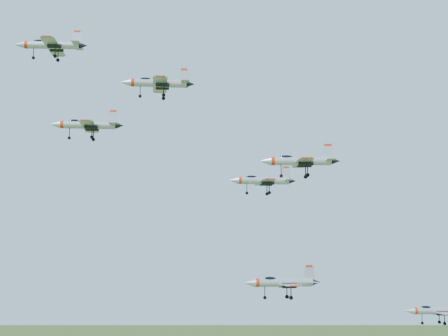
{
  "coord_description": "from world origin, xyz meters",
  "views": [
    {
      "loc": [
        15.64,
        -103.71,
        117.67
      ],
      "look_at": [
        11.14,
        -1.42,
        131.36
      ],
      "focal_mm": 50.0,
      "sensor_mm": 36.0,
      "label": 1
    }
  ],
  "objects": [
    {
      "name": "jet_lead",
      "position": [
        -22.34,
        8.54,
        156.44
      ],
      "size": [
        13.89,
        11.53,
        3.71
      ],
      "rotation": [
        0.0,
        0.0,
        0.1
      ],
      "color": "#B4B8C2"
    },
    {
      "name": "jet_left_high",
      "position": [
        -0.27,
        -1.75,
        145.92
      ],
      "size": [
        12.7,
        10.62,
        3.4
      ],
      "rotation": [
        0.0,
        0.0,
        0.15
      ],
      "color": "#B4B8C2"
    },
    {
      "name": "jet_right_high",
      "position": [
        -8.61,
        -14.81,
        136.11
      ],
      "size": [
        10.83,
        9.04,
        2.9
      ],
      "rotation": [
        0.0,
        0.0,
        0.14
      ],
      "color": "#B4B8C2"
    },
    {
      "name": "jet_left_low",
      "position": [
        17.47,
        6.15,
        130.11
      ],
      "size": [
        12.24,
        10.25,
        3.28
      ],
      "rotation": [
        0.0,
        0.0,
        0.16
      ],
      "color": "#B4B8C2"
    },
    {
      "name": "jet_right_low",
      "position": [
        22.54,
        -13.73,
        130.7
      ],
      "size": [
        11.87,
        9.79,
        3.18
      ],
      "rotation": [
        0.0,
        0.0,
        0.05
      ],
      "color": "#B4B8C2"
    },
    {
      "name": "jet_trail",
      "position": [
        20.58,
        1.92,
        112.54
      ],
      "size": [
        13.23,
        11.16,
        3.56
      ],
      "rotation": [
        0.0,
        0.0,
        0.23
      ],
      "color": "#B4B8C2"
    },
    {
      "name": "jet_extra",
      "position": [
        46.1,
        3.39,
        107.92
      ],
      "size": [
        10.94,
        9.13,
        2.93
      ],
      "rotation": [
        0.0,
        0.0,
        0.14
      ],
      "color": "#B4B8C2"
    }
  ]
}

